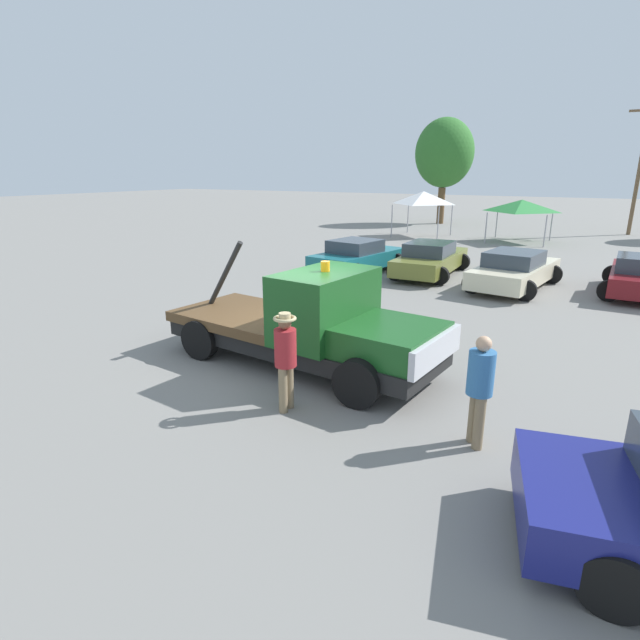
{
  "coord_description": "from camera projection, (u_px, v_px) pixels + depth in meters",
  "views": [
    {
      "loc": [
        5.33,
        -8.55,
        3.99
      ],
      "look_at": [
        0.5,
        0.0,
        1.05
      ],
      "focal_mm": 28.0,
      "sensor_mm": 36.0,
      "label": 1
    }
  ],
  "objects": [
    {
      "name": "ground_plane",
      "position": [
        300.0,
        363.0,
        10.78
      ],
      "size": [
        160.0,
        160.0,
        0.0
      ],
      "primitive_type": "plane",
      "color": "gray"
    },
    {
      "name": "tow_truck",
      "position": [
        314.0,
        326.0,
        10.31
      ],
      "size": [
        6.34,
        2.84,
        2.51
      ],
      "rotation": [
        0.0,
        0.0,
        -0.11
      ],
      "color": "black",
      "rests_on": "ground"
    },
    {
      "name": "person_near_truck",
      "position": [
        480.0,
        384.0,
        7.29
      ],
      "size": [
        0.39,
        0.39,
        1.74
      ],
      "rotation": [
        0.0,
        0.0,
        0.59
      ],
      "color": "#847051",
      "rests_on": "ground"
    },
    {
      "name": "person_at_hood",
      "position": [
        286.0,
        354.0,
        8.4
      ],
      "size": [
        0.39,
        0.39,
        1.75
      ],
      "rotation": [
        0.0,
        0.0,
        0.03
      ],
      "color": "#847051",
      "rests_on": "ground"
    },
    {
      "name": "parked_car_teal",
      "position": [
        357.0,
        256.0,
        20.27
      ],
      "size": [
        2.97,
        4.65,
        1.34
      ],
      "rotation": [
        0.0,
        0.0,
        1.4
      ],
      "color": "#196670",
      "rests_on": "ground"
    },
    {
      "name": "parked_car_olive",
      "position": [
        430.0,
        259.0,
        19.69
      ],
      "size": [
        2.43,
        4.89,
        1.34
      ],
      "rotation": [
        0.0,
        0.0,
        1.59
      ],
      "color": "olive",
      "rests_on": "ground"
    },
    {
      "name": "parked_car_cream",
      "position": [
        515.0,
        270.0,
        17.47
      ],
      "size": [
        2.9,
        5.02,
        1.34
      ],
      "rotation": [
        0.0,
        0.0,
        1.42
      ],
      "color": "beige",
      "rests_on": "ground"
    },
    {
      "name": "canopy_tent_white",
      "position": [
        423.0,
        198.0,
        30.94
      ],
      "size": [
        2.99,
        2.99,
        2.78
      ],
      "color": "#9E9EA3",
      "rests_on": "ground"
    },
    {
      "name": "canopy_tent_green",
      "position": [
        522.0,
        206.0,
        28.55
      ],
      "size": [
        3.18,
        3.18,
        2.41
      ],
      "color": "#9E9EA3",
      "rests_on": "ground"
    },
    {
      "name": "tree_left",
      "position": [
        444.0,
        153.0,
        37.81
      ],
      "size": [
        4.39,
        4.39,
        7.85
      ],
      "color": "brown",
      "rests_on": "ground"
    }
  ]
}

